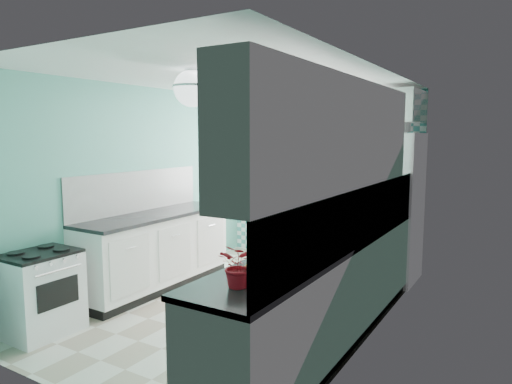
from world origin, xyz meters
The scene contains 26 objects.
floor centered at (0.00, 0.00, -0.01)m, with size 3.00×4.40×0.02m, color silver.
ceiling centered at (0.00, 0.00, 2.51)m, with size 3.00×4.40×0.02m, color white.
wall_back centered at (0.00, 2.21, 1.25)m, with size 3.00×0.02×2.50m, color #5CB4A0.
wall_front centered at (0.00, -2.21, 1.25)m, with size 3.00×0.02×2.50m, color #5CB4A0.
wall_left centered at (-1.51, 0.00, 1.25)m, with size 0.02×4.40×2.50m, color #5CB4A0.
wall_right centered at (1.51, 0.00, 1.25)m, with size 0.02×4.40×2.50m, color #5CB4A0.
accent_wall centered at (0.00, 2.19, 1.25)m, with size 3.00×0.01×2.50m, color #4BA6A1.
window centered at (-0.35, 2.16, 1.55)m, with size 1.04×0.05×1.44m.
backsplash_right centered at (1.49, -0.40, 1.20)m, with size 0.02×3.60×0.51m, color white.
backsplash_left centered at (-1.49, -0.07, 1.20)m, with size 0.02×2.15×0.51m, color white.
upper_cabinets_right centered at (1.33, -0.60, 1.90)m, with size 0.33×3.20×0.90m, color white.
upper_cabinet_fridge centered at (1.30, 1.83, 2.25)m, with size 0.40×0.74×0.40m, color white.
ceiling_light centered at (0.00, -0.80, 2.32)m, with size 0.34×0.34×0.35m.
base_cabinets_right centered at (1.20, -0.40, 0.45)m, with size 0.60×3.60×0.90m, color white.
countertop_right centered at (1.19, -0.40, 0.92)m, with size 0.63×3.60×0.04m, color black.
base_cabinets_left centered at (-1.20, -0.07, 0.45)m, with size 0.60×2.15×0.90m, color white.
countertop_left centered at (-1.19, -0.07, 0.92)m, with size 0.63×2.15×0.04m, color black.
fridge centered at (1.11, 1.77, 0.96)m, with size 0.84×0.83×1.92m.
stove centered at (-1.20, -1.64, 0.41)m, with size 0.52×0.65×0.78m.
sink centered at (1.20, 0.41, 0.93)m, with size 0.48×0.41×0.53m.
rug centered at (-0.08, 1.01, 0.01)m, with size 0.70×1.00×0.02m, color #810A02.
dish_towel centered at (0.89, 0.36, 0.48)m, with size 0.01×0.22×0.33m, color #59B4A0.
fruit_bowl centered at (1.20, -1.64, 0.97)m, with size 0.23×0.23×0.06m, color silver.
potted_plant centered at (1.20, -1.84, 1.08)m, with size 0.25×0.22×0.28m, color #BA020F.
soap_bottle centered at (1.25, 0.97, 1.03)m, with size 0.08×0.09×0.19m, color #A8C3D0.
microwave centered at (1.11, 1.77, 2.06)m, with size 0.51×0.35×0.28m, color white.
Camera 1 is at (2.72, -4.15, 1.89)m, focal length 32.00 mm.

